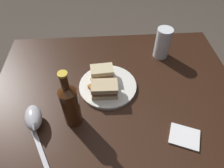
# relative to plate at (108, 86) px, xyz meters

# --- Properties ---
(ground_plane) EXTENTS (6.00, 6.00, 0.00)m
(ground_plane) POSITION_rel_plate_xyz_m (-0.04, 0.02, -0.71)
(ground_plane) COLOR #4C4238
(dining_table) EXTENTS (1.12, 0.84, 0.70)m
(dining_table) POSITION_rel_plate_xyz_m (-0.04, 0.02, -0.36)
(dining_table) COLOR black
(dining_table) RESTS_ON ground
(plate) EXTENTS (0.26, 0.26, 0.02)m
(plate) POSITION_rel_plate_xyz_m (0.00, 0.00, 0.00)
(plate) COLOR silver
(plate) RESTS_ON dining_table
(sandwich_half_left) EXTENTS (0.11, 0.07, 0.06)m
(sandwich_half_left) POSITION_rel_plate_xyz_m (0.02, -0.05, 0.04)
(sandwich_half_left) COLOR beige
(sandwich_half_left) RESTS_ON plate
(sandwich_half_right) EXTENTS (0.11, 0.07, 0.06)m
(sandwich_half_right) POSITION_rel_plate_xyz_m (0.02, 0.05, 0.04)
(sandwich_half_right) COLOR #CCB284
(sandwich_half_right) RESTS_ON plate
(potato_wedge_front) EXTENTS (0.03, 0.04, 0.02)m
(potato_wedge_front) POSITION_rel_plate_xyz_m (0.05, 0.01, 0.02)
(potato_wedge_front) COLOR gold
(potato_wedge_front) RESTS_ON plate
(potato_wedge_middle) EXTENTS (0.03, 0.04, 0.02)m
(potato_wedge_middle) POSITION_rel_plate_xyz_m (0.07, 0.03, 0.02)
(potato_wedge_middle) COLOR #AD702D
(potato_wedge_middle) RESTS_ON plate
(potato_wedge_back) EXTENTS (0.04, 0.05, 0.02)m
(potato_wedge_back) POSITION_rel_plate_xyz_m (0.06, -0.02, 0.02)
(potato_wedge_back) COLOR #B77F33
(potato_wedge_back) RESTS_ON plate
(potato_wedge_left_edge) EXTENTS (0.04, 0.05, 0.02)m
(potato_wedge_left_edge) POSITION_rel_plate_xyz_m (0.05, 0.02, 0.02)
(potato_wedge_left_edge) COLOR #AD702D
(potato_wedge_left_edge) RESTS_ON plate
(pint_glass) EXTENTS (0.08, 0.08, 0.16)m
(pint_glass) POSITION_rel_plate_xyz_m (-0.29, -0.21, 0.06)
(pint_glass) COLOR white
(pint_glass) RESTS_ON dining_table
(gravy_boat) EXTENTS (0.09, 0.14, 0.07)m
(gravy_boat) POSITION_rel_plate_xyz_m (0.30, 0.17, 0.03)
(gravy_boat) COLOR #B7B7BC
(gravy_boat) RESTS_ON dining_table
(cider_bottle) EXTENTS (0.07, 0.07, 0.27)m
(cider_bottle) POSITION_rel_plate_xyz_m (0.15, 0.17, 0.10)
(cider_bottle) COLOR #47230F
(cider_bottle) RESTS_ON dining_table
(napkin) EXTENTS (0.14, 0.13, 0.01)m
(napkin) POSITION_rel_plate_xyz_m (-0.28, 0.27, -0.00)
(napkin) COLOR white
(napkin) RESTS_ON dining_table
(fork) EXTENTS (0.09, 0.17, 0.01)m
(fork) POSITION_rel_plate_xyz_m (0.26, 0.29, -0.00)
(fork) COLOR silver
(fork) RESTS_ON dining_table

